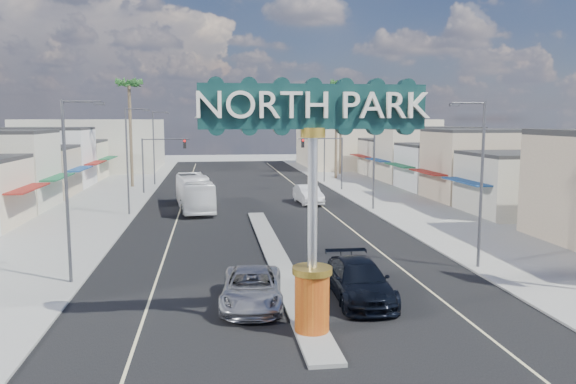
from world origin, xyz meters
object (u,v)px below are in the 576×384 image
object	(u,v)px
traffic_signal_left	(160,154)
palm_right_far	(341,89)
gateway_sign	(313,178)
palm_left_far	(129,89)
suv_left	(252,288)
streetlight_r_mid	(372,153)
suv_right	(359,281)
car_parked_left	(191,202)
streetlight_l_mid	(129,155)
city_bus	(194,192)
traffic_signal_right	(326,153)
palm_right_mid	(337,100)
streetlight_l_far	(155,144)
streetlight_r_near	(479,176)
car_parked_right	(308,194)
streetlight_l_near	(70,182)
streetlight_r_far	(323,143)

from	to	relation	value
traffic_signal_left	palm_right_far	distance (m)	31.22
gateway_sign	traffic_signal_left	world-z (taller)	gateway_sign
palm_left_far	suv_left	distance (m)	46.97
streetlight_r_mid	gateway_sign	bearing A→B (deg)	-110.42
suv_right	car_parked_left	size ratio (longest dim) A/B	1.24
gateway_sign	streetlight_l_mid	bearing A→B (deg)	110.42
palm_left_far	city_bus	size ratio (longest dim) A/B	1.20
traffic_signal_right	palm_right_mid	distance (m)	14.10
suv_right	streetlight_l_far	bearing A→B (deg)	107.01
traffic_signal_right	palm_right_mid	bearing A→B (deg)	72.37
streetlight_r_near	car_parked_right	bearing A→B (deg)	101.35
traffic_signal_right	palm_right_mid	world-z (taller)	palm_right_mid
traffic_signal_right	streetlight_l_far	world-z (taller)	streetlight_l_far
palm_left_far	suv_right	world-z (taller)	palm_left_far
suv_right	car_parked_right	bearing A→B (deg)	85.69
palm_right_far	streetlight_l_mid	bearing A→B (deg)	-128.48
streetlight_l_far	streetlight_r_near	bearing A→B (deg)	-63.58
streetlight_l_mid	streetlight_r_near	xyz separation A→B (m)	(20.87, -20.00, 0.00)
car_parked_left	car_parked_right	bearing A→B (deg)	11.13
car_parked_left	streetlight_l_near	bearing A→B (deg)	-106.56
streetlight_l_near	city_bus	distance (m)	23.45
streetlight_l_near	suv_left	xyz separation A→B (m)	(8.43, -4.38, -4.28)
gateway_sign	palm_right_far	size ratio (longest dim) A/B	0.65
traffic_signal_left	streetlight_l_near	world-z (taller)	streetlight_l_near
streetlight_r_far	car_parked_left	bearing A→B (deg)	-128.06
streetlight_l_near	car_parked_left	bearing A→B (deg)	77.16
palm_right_mid	car_parked_right	distance (m)	24.70
palm_right_far	palm_left_far	bearing A→B (deg)	-156.80
streetlight_l_mid	palm_left_far	world-z (taller)	palm_left_far
gateway_sign	city_bus	size ratio (longest dim) A/B	0.84
car_parked_right	streetlight_l_far	bearing A→B (deg)	128.02
palm_right_mid	city_bus	bearing A→B (deg)	-127.90
palm_right_mid	city_bus	size ratio (longest dim) A/B	1.11
gateway_sign	streetlight_l_near	bearing A→B (deg)	142.45
streetlight_l_far	suv_left	bearing A→B (deg)	-79.70
streetlight_l_near	streetlight_r_near	world-z (taller)	same
streetlight_r_near	streetlight_l_near	bearing A→B (deg)	180.00
streetlight_l_mid	streetlight_l_far	world-z (taller)	same
car_parked_left	palm_right_mid	bearing A→B (deg)	49.05
streetlight_l_mid	streetlight_r_mid	bearing A→B (deg)	0.00
traffic_signal_left	streetlight_l_mid	distance (m)	14.07
gateway_sign	streetlight_l_far	world-z (taller)	gateway_sign
traffic_signal_left	traffic_signal_right	distance (m)	18.37
streetlight_r_mid	palm_left_far	world-z (taller)	palm_left_far
streetlight_l_near	streetlight_r_near	bearing A→B (deg)	0.00
traffic_signal_left	suv_left	distance (m)	39.20
palm_right_mid	city_bus	distance (m)	31.03
streetlight_l_mid	palm_left_far	xyz separation A→B (m)	(-2.57, 20.00, 6.43)
streetlight_l_near	car_parked_right	world-z (taller)	streetlight_l_near
traffic_signal_left	city_bus	size ratio (longest dim) A/B	0.55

